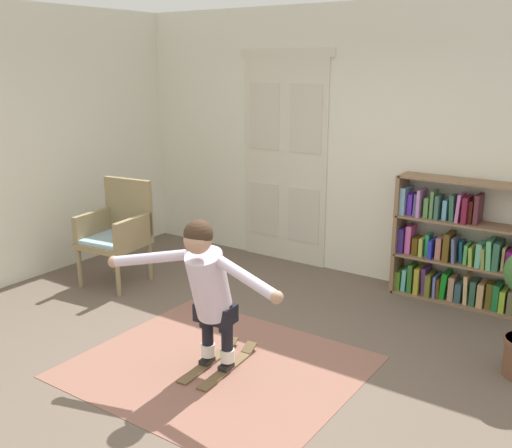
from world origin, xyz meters
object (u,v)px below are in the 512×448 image
wicker_chair (118,229)px  person_skier (207,283)px  skis_pair (220,363)px  bookshelf (468,254)px

wicker_chair → person_skier: person_skier is taller
wicker_chair → person_skier: bearing=-26.1°
skis_pair → person_skier: (0.01, -0.14, 0.71)m
bookshelf → skis_pair: 2.68m
wicker_chair → person_skier: size_ratio=0.74×
bookshelf → person_skier: size_ratio=1.04×
bookshelf → skis_pair: (-1.22, -2.34, -0.48)m
skis_pair → wicker_chair: bearing=157.1°
person_skier → bookshelf: bearing=63.9°
bookshelf → skis_pair: bookshelf is taller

